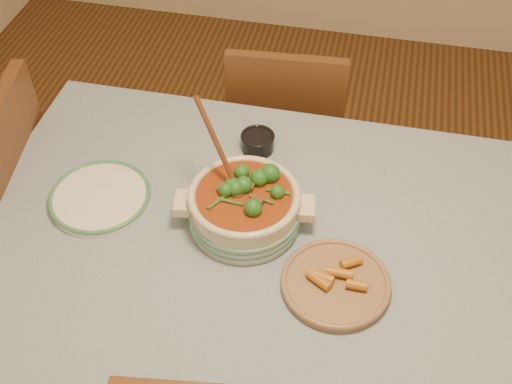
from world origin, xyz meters
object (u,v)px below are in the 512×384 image
dining_table (277,260)px  chair_far (286,126)px  stew_casserole (244,205)px  fried_plate (336,282)px  white_plate (100,197)px  condiment_bowl (258,141)px

dining_table → chair_far: 0.79m
stew_casserole → chair_far: size_ratio=0.43×
fried_plate → white_plate: bearing=167.3°
white_plate → fried_plate: (0.69, -0.15, 0.01)m
chair_far → condiment_bowl: bearing=83.0°
dining_table → condiment_bowl: condiment_bowl is taller
chair_far → stew_casserole: bearing=86.4°
condiment_bowl → chair_far: size_ratio=0.14×
dining_table → fried_plate: 0.23m
stew_casserole → fried_plate: bearing=-30.0°
fried_plate → chair_far: 0.97m
condiment_bowl → chair_far: 0.51m
dining_table → stew_casserole: bearing=160.5°
dining_table → condiment_bowl: 0.38m
white_plate → chair_far: bearing=60.9°
dining_table → white_plate: (-0.52, 0.03, 0.10)m
condiment_bowl → fried_plate: condiment_bowl is taller
stew_casserole → white_plate: (-0.42, -0.00, -0.06)m
chair_far → white_plate: bearing=56.5°
white_plate → condiment_bowl: 0.49m
fried_plate → chair_far: chair_far is taller
stew_casserole → dining_table: bearing=-19.5°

